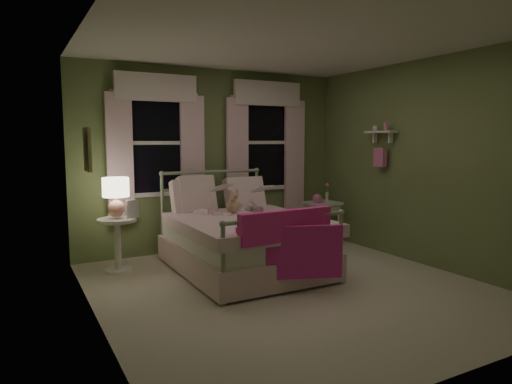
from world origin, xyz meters
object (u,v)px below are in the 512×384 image
child_left (207,190)px  bed (242,240)px  nightstand_left (117,237)px  table_lamp (116,193)px  child_right (247,192)px  teddy_bear (233,203)px  nightstand_right (322,208)px

child_left → bed: bearing=97.5°
nightstand_left → table_lamp: bearing=0.0°
nightstand_left → table_lamp: 0.54m
child_right → teddy_bear: size_ratio=2.20×
bed → teddy_bear: (0.01, 0.27, 0.42)m
child_left → table_lamp: child_left is taller
nightstand_left → child_left: bearing=-12.8°
bed → table_lamp: size_ratio=4.24×
teddy_bear → nightstand_right: size_ratio=0.47×
bed → child_right: bearing=56.6°
bed → table_lamp: (-1.35, 0.68, 0.58)m
nightstand_left → teddy_bear: bearing=-16.6°
nightstand_right → child_right: bearing=-169.9°
child_right → nightstand_right: child_right is taller
child_right → teddy_bear: 0.34m
table_lamp → bed: bearing=-26.6°
teddy_bear → table_lamp: (-1.36, 0.40, 0.16)m
teddy_bear → table_lamp: table_lamp is taller
teddy_bear → nightstand_left: teddy_bear is taller
child_left → nightstand_right: 2.04m
child_right → teddy_bear: child_right is taller
child_left → nightstand_left: bearing=-37.8°
nightstand_right → bed: bearing=-158.2°
child_right → table_lamp: (-1.64, 0.25, 0.05)m
child_left → nightstand_right: (1.99, 0.25, -0.41)m
bed → nightstand_right: (1.71, 0.69, 0.17)m
nightstand_left → nightstand_right: bearing=0.1°
teddy_bear → bed: bearing=-91.2°
child_right → table_lamp: bearing=-9.2°
child_left → child_right: bearing=155.1°
child_left → nightstand_left: 1.23m
bed → child_left: (-0.27, 0.43, 0.58)m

